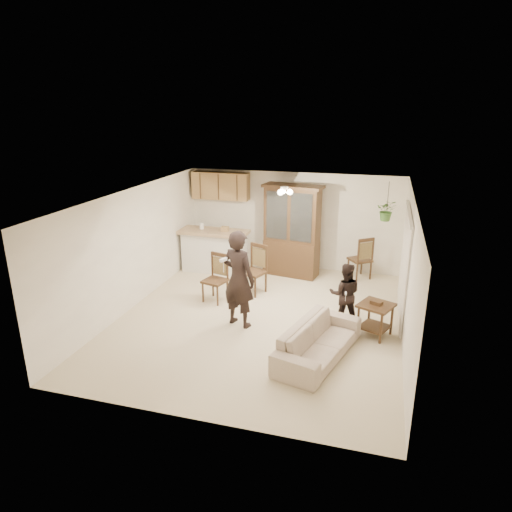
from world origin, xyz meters
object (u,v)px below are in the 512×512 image
(adult, at_px, (239,282))
(chair_bar, at_px, (215,288))
(chair_hutch_left, at_px, (253,280))
(child, at_px, (345,292))
(side_table, at_px, (375,319))
(china_hutch, at_px, (292,232))
(chair_hutch_right, at_px, (359,266))
(sofa, at_px, (319,337))

(adult, xyz_separation_m, chair_bar, (-0.85, 0.94, -0.60))
(chair_hutch_left, bearing_deg, adult, -63.08)
(adult, height_order, child, adult)
(chair_bar, bearing_deg, side_table, 2.77)
(adult, relative_size, child, 1.33)
(china_hutch, relative_size, chair_hutch_right, 2.12)
(sofa, height_order, chair_hutch_left, chair_hutch_left)
(child, distance_m, chair_bar, 2.86)
(side_table, distance_m, chair_hutch_left, 3.04)
(china_hutch, distance_m, chair_bar, 2.56)
(child, distance_m, side_table, 0.77)
(sofa, bearing_deg, child, 3.47)
(child, xyz_separation_m, chair_bar, (-2.82, 0.35, -0.38))
(child, relative_size, chair_hutch_left, 1.21)
(chair_hutch_right, bearing_deg, sofa, 46.68)
(child, height_order, china_hutch, china_hutch)
(chair_bar, bearing_deg, child, 6.79)
(side_table, distance_m, chair_bar, 3.48)
(chair_bar, bearing_deg, chair_hutch_left, 58.01)
(adult, bearing_deg, chair_hutch_right, -103.84)
(adult, distance_m, chair_hutch_right, 3.90)
(chair_bar, distance_m, chair_hutch_right, 3.73)
(child, xyz_separation_m, chair_hutch_right, (0.13, 2.64, -0.37))
(chair_hutch_left, bearing_deg, side_table, -5.18)
(china_hutch, bearing_deg, chair_hutch_right, 16.49)
(adult, bearing_deg, chair_bar, -28.69)
(chair_hutch_left, relative_size, chair_hutch_right, 1.04)
(sofa, bearing_deg, chair_bar, 71.15)
(chair_hutch_right, bearing_deg, adult, 19.77)
(chair_hutch_left, distance_m, chair_hutch_right, 2.79)
(sofa, xyz_separation_m, child, (0.29, 1.38, 0.31))
(china_hutch, xyz_separation_m, chair_hutch_right, (1.68, 0.22, -0.82))
(adult, xyz_separation_m, chair_hutch_right, (2.09, 3.23, -0.60))
(chair_hutch_right, bearing_deg, chair_hutch_left, -1.59)
(china_hutch, height_order, chair_bar, china_hutch)
(child, distance_m, china_hutch, 2.91)
(child, bearing_deg, sofa, 70.83)
(adult, relative_size, side_table, 2.39)
(sofa, bearing_deg, china_hutch, 33.83)
(sofa, xyz_separation_m, chair_hutch_left, (-1.84, 2.39, -0.05))
(child, height_order, chair_hutch_right, child)
(adult, distance_m, side_table, 2.64)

